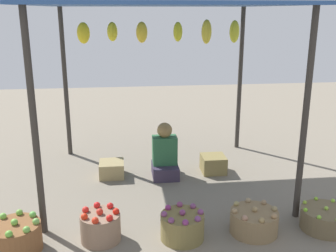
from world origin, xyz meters
TOP-DOWN VIEW (x-y plane):
  - ground_plane at (0.00, 0.00)m, footprint 14.00×14.00m
  - market_stall_structure at (-0.00, 0.02)m, footprint 3.11×2.70m
  - vendor_person at (0.04, 0.12)m, footprint 0.36×0.44m
  - basket_green_apples at (-1.61, -1.53)m, footprint 0.49×0.49m
  - basket_red_tomatoes at (-0.80, -1.43)m, footprint 0.41×0.41m
  - basket_purple_onions at (0.04, -1.50)m, footprint 0.45×0.45m
  - basket_potatoes at (0.81, -1.47)m, footprint 0.51×0.51m
  - basket_limes at (1.60, -1.50)m, footprint 0.52×0.52m
  - wooden_crate_near_vendor at (0.76, 0.18)m, footprint 0.34×0.35m
  - wooden_crate_stacked_rear at (-0.71, 0.20)m, footprint 0.34×0.35m

SIDE VIEW (x-z plane):
  - ground_plane at x=0.00m, z-range 0.00..0.00m
  - wooden_crate_stacked_rear at x=-0.71m, z-range 0.00..0.22m
  - basket_limes at x=1.60m, z-range -0.02..0.25m
  - wooden_crate_near_vendor at x=0.76m, z-range 0.00..0.25m
  - basket_potatoes at x=0.81m, z-range -0.02..0.28m
  - basket_purple_onions at x=0.04m, z-range -0.02..0.30m
  - basket_green_apples at x=-1.61m, z-range -0.02..0.32m
  - basket_red_tomatoes at x=-0.80m, z-range -0.02..0.33m
  - vendor_person at x=0.04m, z-range -0.09..0.69m
  - market_stall_structure at x=0.00m, z-range 1.01..3.37m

